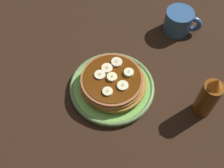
{
  "coord_description": "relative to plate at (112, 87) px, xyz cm",
  "views": [
    {
      "loc": [
        10.02,
        -38.43,
        66.04
      ],
      "look_at": [
        0.0,
        0.0,
        2.96
      ],
      "focal_mm": 43.19,
      "sensor_mm": 36.0,
      "label": 1
    }
  ],
  "objects": [
    {
      "name": "banana_slice_1",
      "position": [
        4.0,
        2.52,
        5.28
      ],
      "size": [
        2.68,
        2.68,
        1.06
      ],
      "color": "#EDF2C6",
      "rests_on": "pancake_stack"
    },
    {
      "name": "banana_slice_4",
      "position": [
        0.23,
        -4.56,
        5.16
      ],
      "size": [
        2.7,
        2.7,
        0.82
      ],
      "color": "#ECEAB8",
      "rests_on": "pancake_stack"
    },
    {
      "name": "banana_slice_6",
      "position": [
        -3.36,
        -0.26,
        5.1
      ],
      "size": [
        2.98,
        2.98,
        0.7
      ],
      "color": "#F2ECC4",
      "rests_on": "pancake_stack"
    },
    {
      "name": "ground_plane",
      "position": [
        0.0,
        0.0,
        -2.63
      ],
      "size": [
        140.0,
        140.0,
        3.0
      ],
      "primitive_type": "cube",
      "color": "black"
    },
    {
      "name": "banana_slice_3",
      "position": [
        -0.29,
        5.11,
        5.22
      ],
      "size": [
        3.08,
        3.08,
        0.93
      ],
      "color": "#EEE1C3",
      "rests_on": "pancake_stack"
    },
    {
      "name": "plate",
      "position": [
        0.0,
        0.0,
        0.0
      ],
      "size": [
        23.97,
        23.97,
        2.1
      ],
      "color": "#72B74C",
      "rests_on": "ground_plane"
    },
    {
      "name": "pancake_stack",
      "position": [
        -0.05,
        0.06,
        2.76
      ],
      "size": [
        18.46,
        18.19,
        4.33
      ],
      "color": "#BD9244",
      "rests_on": "plate"
    },
    {
      "name": "banana_slice_5",
      "position": [
        -2.11,
        2.63,
        5.09
      ],
      "size": [
        3.08,
        3.08,
        0.69
      ],
      "color": "#FAEABC",
      "rests_on": "pancake_stack"
    },
    {
      "name": "syrup_bottle",
      "position": [
        25.15,
        0.17,
        5.57
      ],
      "size": [
        4.99,
        4.99,
        14.77
      ],
      "color": "brown",
      "rests_on": "ground_plane"
    },
    {
      "name": "banana_slice_2",
      "position": [
        3.36,
        -1.82,
        5.14
      ],
      "size": [
        3.02,
        3.02,
        0.79
      ],
      "color": "#EEEFB8",
      "rests_on": "pancake_stack"
    },
    {
      "name": "coffee_mug",
      "position": [
        15.02,
        27.76,
        2.79
      ],
      "size": [
        11.94,
        8.8,
        7.62
      ],
      "color": "#33598C",
      "rests_on": "ground_plane"
    },
    {
      "name": "banana_slice_0",
      "position": [
        0.21,
        -0.28,
        5.24
      ],
      "size": [
        2.79,
        2.79,
        0.97
      ],
      "color": "#FAF3B8",
      "rests_on": "pancake_stack"
    }
  ]
}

